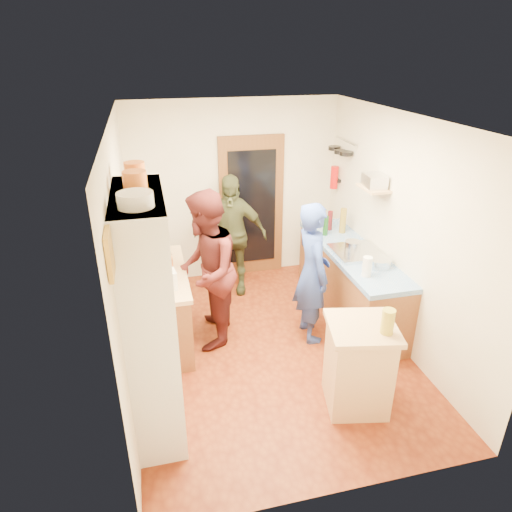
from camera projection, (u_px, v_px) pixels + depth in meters
name	position (u px, v px, depth m)	size (l,w,h in m)	color
floor	(269.00, 347.00, 5.39)	(3.00, 4.00, 0.02)	brown
ceiling	(273.00, 118.00, 4.28)	(3.00, 4.00, 0.02)	silver
wall_back	(234.00, 191.00, 6.60)	(3.00, 0.02, 2.60)	beige
wall_front	(350.00, 361.00, 3.06)	(3.00, 0.02, 2.60)	beige
wall_left	(124.00, 260.00, 4.51)	(0.02, 4.00, 2.60)	beige
wall_right	(399.00, 233.00, 5.16)	(0.02, 4.00, 2.60)	beige
door_frame	(252.00, 207.00, 6.73)	(0.95, 0.06, 2.10)	brown
door_glass	(252.00, 208.00, 6.70)	(0.70, 0.02, 1.70)	black
hutch_body	(150.00, 317.00, 3.93)	(0.40, 1.20, 2.20)	silver
hutch_top_shelf	(136.00, 196.00, 3.48)	(0.40, 1.14, 0.04)	silver
plate_stack	(135.00, 200.00, 3.17)	(0.25, 0.25, 0.11)	white
orange_pot_a	(135.00, 181.00, 3.53)	(0.19, 0.19, 0.15)	orange
orange_pot_b	(135.00, 171.00, 3.79)	(0.17, 0.17, 0.15)	orange
left_counter_base	(161.00, 308.00, 5.34)	(0.60, 1.40, 0.85)	brown
left_counter_top	(158.00, 274.00, 5.15)	(0.64, 1.44, 0.05)	tan
toaster	(163.00, 281.00, 4.75)	(0.27, 0.18, 0.20)	white
kettle	(153.00, 270.00, 4.99)	(0.15, 0.15, 0.17)	white
orange_bowl	(163.00, 262.00, 5.27)	(0.22, 0.22, 0.10)	orange
chopping_board	(157.00, 254.00, 5.57)	(0.30, 0.22, 0.03)	tan
right_counter_base	(349.00, 284.00, 5.90)	(0.60, 2.20, 0.84)	brown
right_counter_top	(352.00, 252.00, 5.71)	(0.62, 2.22, 0.06)	blue
hob	(356.00, 252.00, 5.60)	(0.55, 0.58, 0.04)	silver
pot_on_hob	(353.00, 246.00, 5.56)	(0.19, 0.19, 0.13)	silver
bottle_a	(326.00, 226.00, 6.09)	(0.07, 0.07, 0.27)	#143F14
bottle_b	(330.00, 221.00, 6.27)	(0.07, 0.07, 0.27)	#591419
bottle_c	(343.00, 221.00, 6.16)	(0.09, 0.09, 0.34)	olive
paper_towel	(367.00, 267.00, 5.02)	(0.10, 0.10, 0.23)	white
mixing_bowl	(379.00, 262.00, 5.26)	(0.27, 0.27, 0.10)	silver
island_base	(358.00, 368.00, 4.35)	(0.55, 0.55, 0.86)	tan
island_top	(362.00, 328.00, 4.16)	(0.62, 0.62, 0.05)	tan
cutting_board	(356.00, 324.00, 4.20)	(0.35, 0.28, 0.02)	white
oil_jar	(388.00, 321.00, 4.00)	(0.12, 0.12, 0.23)	#AD9E2D
pan_rail	(346.00, 141.00, 6.17)	(0.02, 0.02, 0.65)	silver
pan_hang_a	(346.00, 153.00, 6.06)	(0.18, 0.18, 0.05)	black
pan_hang_b	(340.00, 152.00, 6.25)	(0.16, 0.16, 0.05)	black
pan_hang_c	(334.00, 148.00, 6.42)	(0.17, 0.17, 0.05)	black
wall_shelf	(374.00, 188.00, 5.36)	(0.26, 0.42, 0.03)	tan
radio	(374.00, 181.00, 5.32)	(0.22, 0.30, 0.15)	silver
ext_bracket	(338.00, 181.00, 6.58)	(0.06, 0.10, 0.04)	black
fire_extinguisher	(334.00, 177.00, 6.55)	(0.11, 0.11, 0.32)	red
picture_frame	(110.00, 254.00, 2.83)	(0.03, 0.25, 0.30)	gold
person_hob	(316.00, 274.00, 5.23)	(0.62, 0.40, 1.69)	#2B4199
person_left	(209.00, 269.00, 5.16)	(0.90, 0.70, 1.85)	#461615
person_back	(231.00, 235.00, 6.27)	(1.00, 0.42, 1.71)	#363A21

